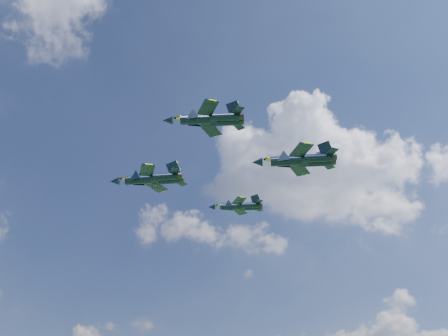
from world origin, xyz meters
TOP-DOWN VIEW (x-y plane):
  - jet_lead at (-13.62, 20.31)m, footprint 14.84×15.75m
  - jet_left at (-15.69, -2.76)m, footprint 14.56×13.89m
  - jet_right at (9.61, 16.89)m, footprint 12.17×11.86m
  - jet_slot at (6.14, -5.07)m, footprint 16.02×16.08m

SIDE VIEW (x-z plane):
  - jet_right at x=9.61m, z-range 53.96..57.23m
  - jet_lead at x=-13.62m, z-range 54.45..58.61m
  - jet_slot at x=6.14m, z-range 55.17..59.54m
  - jet_left at x=-15.69m, z-range 57.43..61.31m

